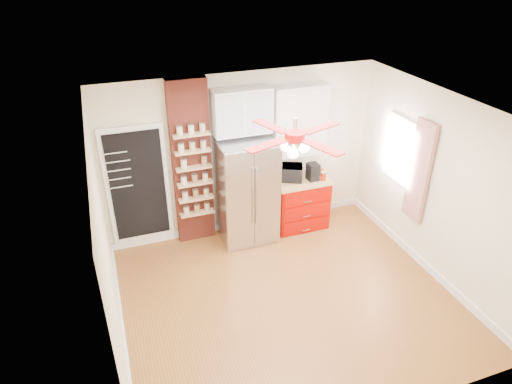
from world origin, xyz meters
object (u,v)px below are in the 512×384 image
object	(u,v)px
fridge	(247,191)
toaster_oven	(288,173)
canister_left	(323,176)
pantry_jar_oats	(184,164)
coffee_maker	(313,172)
ceiling_fan	(295,137)
red_cabinet	(299,202)

from	to	relation	value
fridge	toaster_oven	bearing A→B (deg)	8.29
canister_left	toaster_oven	bearing A→B (deg)	157.59
canister_left	pantry_jar_oats	bearing A→B (deg)	173.46
pantry_jar_oats	coffee_maker	bearing A→B (deg)	-5.04
toaster_oven	pantry_jar_oats	size ratio (longest dim) A/B	3.18
ceiling_fan	coffee_maker	world-z (taller)	ceiling_fan
fridge	pantry_jar_oats	distance (m)	1.12
fridge	coffee_maker	distance (m)	1.16
fridge	red_cabinet	distance (m)	1.06
toaster_oven	pantry_jar_oats	distance (m)	1.77
toaster_oven	pantry_jar_oats	bearing A→B (deg)	-156.54
coffee_maker	ceiling_fan	bearing A→B (deg)	-127.71
fridge	ceiling_fan	size ratio (longest dim) A/B	1.25
red_cabinet	toaster_oven	distance (m)	0.61
pantry_jar_oats	red_cabinet	bearing A→B (deg)	-2.94
fridge	toaster_oven	size ratio (longest dim) A/B	3.80
fridge	toaster_oven	world-z (taller)	fridge
fridge	toaster_oven	xyz separation A→B (m)	(0.77, 0.11, 0.15)
red_cabinet	toaster_oven	xyz separation A→B (m)	(-0.20, 0.06, 0.58)
ceiling_fan	pantry_jar_oats	bearing A→B (deg)	119.31
canister_left	pantry_jar_oats	size ratio (longest dim) A/B	0.97
fridge	red_cabinet	world-z (taller)	fridge
red_cabinet	ceiling_fan	bearing A→B (deg)	-118.71
red_cabinet	ceiling_fan	xyz separation A→B (m)	(-0.92, -1.68, 1.97)
pantry_jar_oats	canister_left	bearing A→B (deg)	-6.54
toaster_oven	canister_left	bearing A→B (deg)	2.28
ceiling_fan	pantry_jar_oats	world-z (taller)	ceiling_fan
ceiling_fan	canister_left	bearing A→B (deg)	50.40
fridge	canister_left	size ratio (longest dim) A/B	12.42
fridge	coffee_maker	world-z (taller)	fridge
coffee_maker	canister_left	world-z (taller)	coffee_maker
ceiling_fan	fridge	bearing A→B (deg)	91.76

